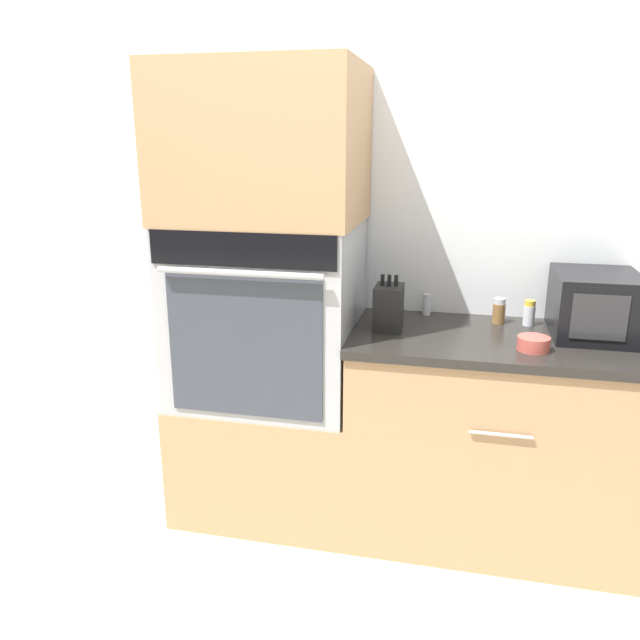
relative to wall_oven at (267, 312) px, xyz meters
The scene contains 12 objects.
ground_plane 1.04m from the wall_oven, 37.65° to the right, with size 12.00×12.00×0.00m, color beige.
wall_back 0.61m from the wall_oven, 40.95° to the left, with size 8.00×0.05×2.50m.
oven_cabinet_base 0.65m from the wall_oven, 90.00° to the left, with size 0.77×0.60×0.54m.
wall_oven is the anchor object (origin of this frame).
oven_cabinet_upper 0.68m from the wall_oven, 90.00° to the left, with size 0.77×0.60×0.60m.
counter_unit 1.07m from the wall_oven, ahead, with size 1.17×0.63×0.87m.
microwave 1.31m from the wall_oven, ahead, with size 0.31×0.38×0.25m.
knife_block 0.51m from the wall_oven, ahead, with size 0.11×0.15×0.22m.
bowl 1.07m from the wall_oven, ahead, with size 0.12×0.12×0.05m.
condiment_jar_near 0.70m from the wall_oven, 21.45° to the left, with size 0.04×0.04×0.09m.
condiment_jar_mid 1.09m from the wall_oven, ahead, with size 0.05×0.05×0.11m.
condiment_jar_far 0.97m from the wall_oven, 11.31° to the left, with size 0.05×0.05×0.11m.
Camera 1 is at (0.40, -2.12, 1.62)m, focal length 35.00 mm.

